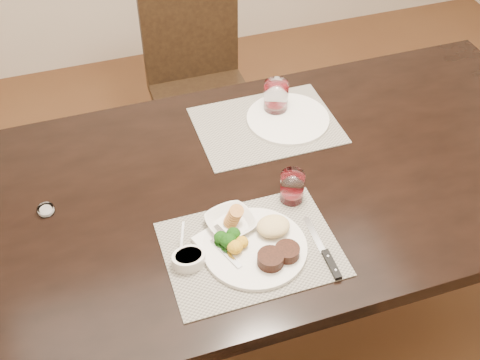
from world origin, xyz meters
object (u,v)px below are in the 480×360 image
object	(u,v)px
chair_far	(199,78)
steak_knife	(327,257)
far_plate	(288,119)
dinner_plate	(260,245)
cracker_bowl	(231,223)
wine_glass_near	(292,188)

from	to	relation	value
chair_far	steak_knife	world-z (taller)	chair_far
chair_far	far_plate	xyz separation A→B (m)	(0.13, -0.69, 0.26)
steak_knife	dinner_plate	bearing A→B (deg)	152.82
steak_knife	far_plate	world-z (taller)	same
chair_far	steak_knife	xyz separation A→B (m)	(0.01, -1.27, 0.26)
chair_far	steak_knife	distance (m)	1.29
chair_far	dinner_plate	bearing A→B (deg)	-96.98
cracker_bowl	wine_glass_near	xyz separation A→B (m)	(0.20, 0.05, 0.02)
dinner_plate	steak_knife	world-z (taller)	dinner_plate
steak_knife	wine_glass_near	xyz separation A→B (m)	(-0.01, 0.24, 0.04)
chair_far	far_plate	distance (m)	0.75
far_plate	wine_glass_near	bearing A→B (deg)	-110.02
steak_knife	cracker_bowl	xyz separation A→B (m)	(-0.21, 0.19, 0.01)
dinner_plate	far_plate	distance (m)	0.56
cracker_bowl	wine_glass_near	size ratio (longest dim) A/B	1.64
dinner_plate	cracker_bowl	distance (m)	0.11
cracker_bowl	far_plate	world-z (taller)	cracker_bowl
wine_glass_near	far_plate	size ratio (longest dim) A/B	0.34
chair_far	steak_knife	bearing A→B (deg)	-89.38
steak_knife	wine_glass_near	bearing A→B (deg)	93.54
steak_knife	wine_glass_near	distance (m)	0.24
chair_far	far_plate	world-z (taller)	chair_far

